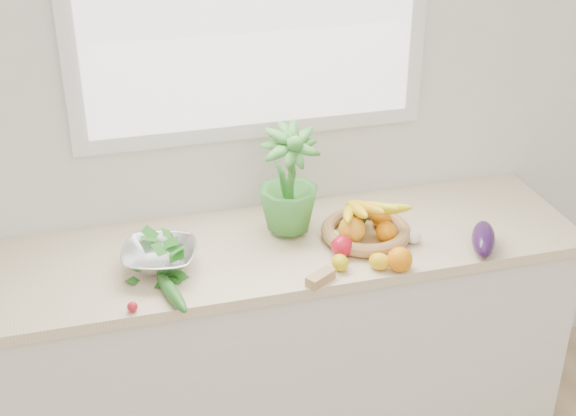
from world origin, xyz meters
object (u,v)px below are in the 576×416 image
object	(u,v)px
apple	(342,246)
colander_with_spinach	(159,253)
fruit_basket	(365,226)
eggplant	(483,239)
potted_herb	(289,179)
cucumber	(171,292)

from	to	relation	value
apple	colander_with_spinach	distance (m)	0.63
apple	fruit_basket	xyz separation A→B (m)	(0.12, 0.09, 0.01)
apple	colander_with_spinach	world-z (taller)	colander_with_spinach
apple	fruit_basket	world-z (taller)	fruit_basket
eggplant	fruit_basket	bearing A→B (deg)	153.85
potted_herb	colander_with_spinach	xyz separation A→B (m)	(-0.49, -0.13, -0.15)
apple	potted_herb	world-z (taller)	potted_herb
fruit_basket	eggplant	bearing A→B (deg)	-26.15
cucumber	colander_with_spinach	size ratio (longest dim) A/B	0.81
apple	colander_with_spinach	size ratio (longest dim) A/B	0.25
eggplant	colander_with_spinach	bearing A→B (deg)	171.31
eggplant	potted_herb	distance (m)	0.72
apple	cucumber	xyz separation A→B (m)	(-0.61, -0.10, -0.02)
apple	cucumber	size ratio (longest dim) A/B	0.31
cucumber	colander_with_spinach	bearing A→B (deg)	94.08
apple	cucumber	bearing A→B (deg)	-170.74
fruit_basket	colander_with_spinach	size ratio (longest dim) A/B	1.34
eggplant	potted_herb	world-z (taller)	potted_herb
apple	colander_with_spinach	bearing A→B (deg)	172.68
potted_herb	fruit_basket	bearing A→B (deg)	-24.28
cucumber	eggplant	bearing A→B (deg)	0.45
cucumber	potted_herb	bearing A→B (deg)	32.91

